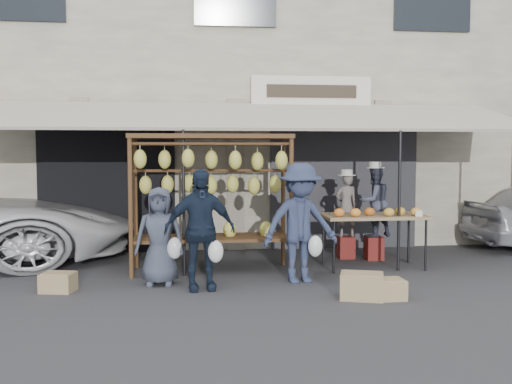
# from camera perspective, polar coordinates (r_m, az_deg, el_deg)

# --- Properties ---
(ground_plane) EXTENTS (90.00, 90.00, 0.00)m
(ground_plane) POSITION_cam_1_polar(r_m,az_deg,el_deg) (8.09, -0.06, -9.93)
(ground_plane) COLOR #2D2D30
(shophouse) EXTENTS (24.00, 6.15, 7.30)m
(shophouse) POSITION_cam_1_polar(r_m,az_deg,el_deg) (14.43, -3.02, 10.76)
(shophouse) COLOR beige
(shophouse) RESTS_ON ground_plane
(awning) EXTENTS (10.00, 2.35, 2.92)m
(awning) POSITION_cam_1_polar(r_m,az_deg,el_deg) (10.14, -1.48, 7.53)
(awning) COLOR #BDB6A3
(awning) RESTS_ON ground_plane
(banana_rack) EXTENTS (2.60, 0.90, 2.24)m
(banana_rack) POSITION_cam_1_polar(r_m,az_deg,el_deg) (9.22, -4.50, 1.59)
(banana_rack) COLOR #432917
(banana_rack) RESTS_ON ground_plane
(produce_table) EXTENTS (1.70, 0.90, 1.04)m
(produce_table) POSITION_cam_1_polar(r_m,az_deg,el_deg) (9.75, 11.75, -2.43)
(produce_table) COLOR tan
(produce_table) RESTS_ON ground_plane
(vendor_left) EXTENTS (0.45, 0.33, 1.16)m
(vendor_left) POSITION_cam_1_polar(r_m,az_deg,el_deg) (10.56, 9.01, -1.30)
(vendor_left) COLOR slate
(vendor_left) RESTS_ON stool_left
(vendor_right) EXTENTS (0.74, 0.65, 1.28)m
(vendor_right) POSITION_cam_1_polar(r_m,az_deg,el_deg) (10.50, 11.76, -0.92)
(vendor_right) COLOR #3F4359
(vendor_right) RESTS_ON stool_right
(customer_left) EXTENTS (0.73, 0.49, 1.44)m
(customer_left) POSITION_cam_1_polar(r_m,az_deg,el_deg) (8.47, -9.64, -4.38)
(customer_left) COLOR #3A4151
(customer_left) RESTS_ON ground_plane
(customer_mid) EXTENTS (1.06, 0.56, 1.72)m
(customer_mid) POSITION_cam_1_polar(r_m,az_deg,el_deg) (8.09, -5.64, -3.75)
(customer_mid) COLOR #172234
(customer_mid) RESTS_ON ground_plane
(customer_right) EXTENTS (1.26, 0.87, 1.79)m
(customer_right) POSITION_cam_1_polar(r_m,az_deg,el_deg) (8.52, 4.45, -3.12)
(customer_right) COLOR #2C3655
(customer_right) RESTS_ON ground_plane
(stool_left) EXTENTS (0.35, 0.35, 0.40)m
(stool_left) POSITION_cam_1_polar(r_m,az_deg,el_deg) (10.66, 8.97, -5.48)
(stool_left) COLOR maroon
(stool_left) RESTS_ON ground_plane
(stool_right) EXTENTS (0.31, 0.31, 0.42)m
(stool_right) POSITION_cam_1_polar(r_m,az_deg,el_deg) (10.61, 11.69, -5.51)
(stool_right) COLOR maroon
(stool_right) RESTS_ON ground_plane
(crate_near_a) EXTENTS (0.66, 0.58, 0.34)m
(crate_near_a) POSITION_cam_1_polar(r_m,az_deg,el_deg) (7.82, 10.54, -9.23)
(crate_near_a) COLOR tan
(crate_near_a) RESTS_ON ground_plane
(crate_near_b) EXTENTS (0.45, 0.35, 0.27)m
(crate_near_b) POSITION_cam_1_polar(r_m,az_deg,el_deg) (7.86, 12.98, -9.46)
(crate_near_b) COLOR tan
(crate_near_b) RESTS_ON ground_plane
(crate_far) EXTENTS (0.50, 0.42, 0.26)m
(crate_far) POSITION_cam_1_polar(r_m,az_deg,el_deg) (8.52, -19.18, -8.53)
(crate_far) COLOR tan
(crate_far) RESTS_ON ground_plane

